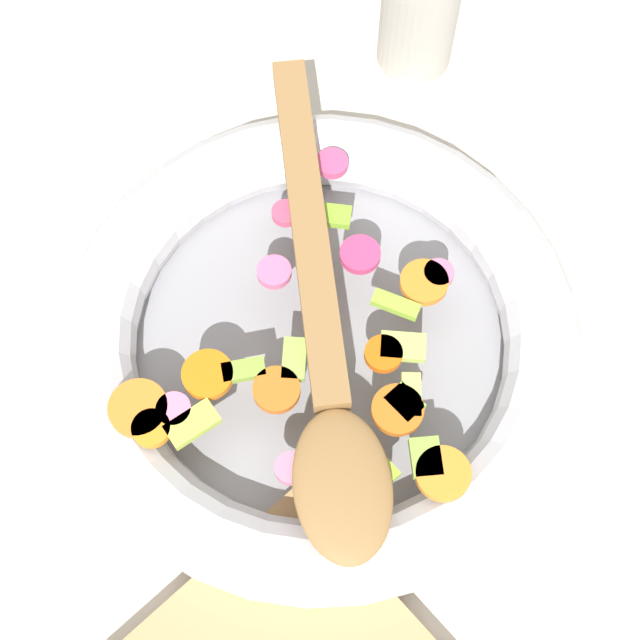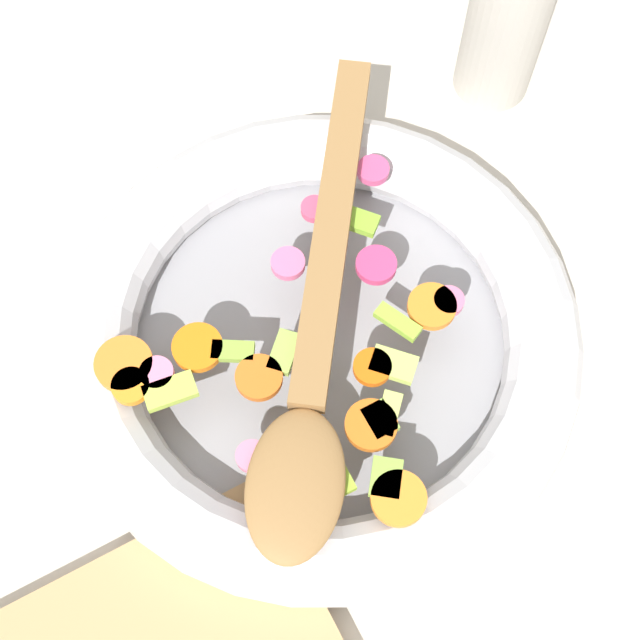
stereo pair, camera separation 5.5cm
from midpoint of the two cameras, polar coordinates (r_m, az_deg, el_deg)
The scene contains 4 objects.
ground_plane at distance 0.60m, azimuth 2.63°, elevation -2.25°, with size 4.00×4.00×0.00m, color beige.
skillet at distance 0.58m, azimuth 2.72°, elevation -1.43°, with size 0.34×0.34×0.05m.
chopped_vegetables at distance 0.54m, azimuth 1.86°, elevation -3.18°, with size 0.24×0.23×0.01m.
wooden_spoon at distance 0.53m, azimuth 2.69°, elevation -1.62°, with size 0.23×0.30×0.01m.
Camera 2 is at (-0.11, -0.20, 0.55)m, focal length 50.00 mm.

